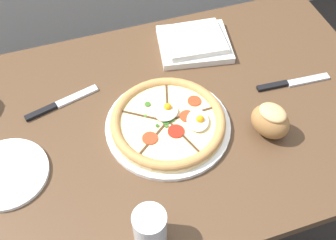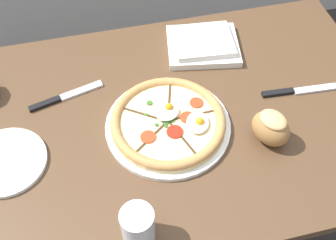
{
  "view_description": "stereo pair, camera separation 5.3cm",
  "coord_description": "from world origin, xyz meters",
  "px_view_note": "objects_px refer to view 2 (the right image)",
  "views": [
    {
      "loc": [
        -0.12,
        -0.62,
        1.6
      ],
      "look_at": [
        0.07,
        -0.03,
        0.8
      ],
      "focal_mm": 45.0,
      "sensor_mm": 36.0,
      "label": 1
    },
    {
      "loc": [
        -0.07,
        -0.64,
        1.6
      ],
      "look_at": [
        0.07,
        -0.03,
        0.8
      ],
      "focal_mm": 45.0,
      "sensor_mm": 36.0,
      "label": 2
    }
  ],
  "objects_px": {
    "bread_piece_near": "(271,127)",
    "pizza": "(168,123)",
    "knife_spare": "(65,96)",
    "napkin_folded": "(203,44)",
    "knife_main": "(298,90)",
    "side_saucer": "(6,162)",
    "dining_table": "(139,150)",
    "water_glass": "(138,227)"
  },
  "relations": [
    {
      "from": "water_glass",
      "to": "napkin_folded",
      "type": "bearing_deg",
      "value": 60.75
    },
    {
      "from": "knife_spare",
      "to": "water_glass",
      "type": "xyz_separation_m",
      "value": [
        0.11,
        -0.41,
        0.04
      ]
    },
    {
      "from": "bread_piece_near",
      "to": "side_saucer",
      "type": "distance_m",
      "value": 0.62
    },
    {
      "from": "dining_table",
      "to": "knife_main",
      "type": "height_order",
      "value": "knife_main"
    },
    {
      "from": "pizza",
      "to": "knife_spare",
      "type": "height_order",
      "value": "pizza"
    },
    {
      "from": "napkin_folded",
      "to": "knife_main",
      "type": "bearing_deg",
      "value": -47.54
    },
    {
      "from": "napkin_folded",
      "to": "knife_main",
      "type": "height_order",
      "value": "napkin_folded"
    },
    {
      "from": "bread_piece_near",
      "to": "side_saucer",
      "type": "bearing_deg",
      "value": 172.9
    },
    {
      "from": "side_saucer",
      "to": "knife_main",
      "type": "bearing_deg",
      "value": 3.76
    },
    {
      "from": "knife_spare",
      "to": "water_glass",
      "type": "relative_size",
      "value": 2.07
    },
    {
      "from": "knife_main",
      "to": "knife_spare",
      "type": "bearing_deg",
      "value": 172.22
    },
    {
      "from": "side_saucer",
      "to": "pizza",
      "type": "bearing_deg",
      "value": 1.84
    },
    {
      "from": "bread_piece_near",
      "to": "pizza",
      "type": "bearing_deg",
      "value": 158.4
    },
    {
      "from": "knife_main",
      "to": "side_saucer",
      "type": "height_order",
      "value": "same"
    },
    {
      "from": "knife_spare",
      "to": "side_saucer",
      "type": "distance_m",
      "value": 0.23
    },
    {
      "from": "dining_table",
      "to": "side_saucer",
      "type": "bearing_deg",
      "value": -172.16
    },
    {
      "from": "dining_table",
      "to": "pizza",
      "type": "xyz_separation_m",
      "value": [
        0.08,
        -0.03,
        0.14
      ]
    },
    {
      "from": "dining_table",
      "to": "bread_piece_near",
      "type": "height_order",
      "value": "bread_piece_near"
    },
    {
      "from": "knife_main",
      "to": "knife_spare",
      "type": "xyz_separation_m",
      "value": [
        -0.6,
        0.12,
        -0.0
      ]
    },
    {
      "from": "pizza",
      "to": "side_saucer",
      "type": "xyz_separation_m",
      "value": [
        -0.39,
        -0.01,
        -0.01
      ]
    },
    {
      "from": "bread_piece_near",
      "to": "side_saucer",
      "type": "xyz_separation_m",
      "value": [
        -0.61,
        0.08,
        -0.04
      ]
    },
    {
      "from": "knife_main",
      "to": "pizza",
      "type": "bearing_deg",
      "value": -170.57
    },
    {
      "from": "side_saucer",
      "to": "napkin_folded",
      "type": "bearing_deg",
      "value": 25.79
    },
    {
      "from": "water_glass",
      "to": "bread_piece_near",
      "type": "bearing_deg",
      "value": 25.75
    },
    {
      "from": "dining_table",
      "to": "water_glass",
      "type": "xyz_separation_m",
      "value": [
        -0.05,
        -0.29,
        0.16
      ]
    },
    {
      "from": "pizza",
      "to": "knife_main",
      "type": "height_order",
      "value": "pizza"
    },
    {
      "from": "pizza",
      "to": "napkin_folded",
      "type": "height_order",
      "value": "pizza"
    },
    {
      "from": "bread_piece_near",
      "to": "water_glass",
      "type": "height_order",
      "value": "water_glass"
    },
    {
      "from": "bread_piece_near",
      "to": "knife_main",
      "type": "xyz_separation_m",
      "value": [
        0.14,
        0.13,
        -0.04
      ]
    },
    {
      "from": "pizza",
      "to": "side_saucer",
      "type": "bearing_deg",
      "value": -178.16
    },
    {
      "from": "napkin_folded",
      "to": "dining_table",
      "type": "bearing_deg",
      "value": -136.81
    },
    {
      "from": "dining_table",
      "to": "bread_piece_near",
      "type": "distance_m",
      "value": 0.36
    },
    {
      "from": "pizza",
      "to": "side_saucer",
      "type": "height_order",
      "value": "pizza"
    },
    {
      "from": "napkin_folded",
      "to": "water_glass",
      "type": "relative_size",
      "value": 2.38
    },
    {
      "from": "knife_main",
      "to": "water_glass",
      "type": "distance_m",
      "value": 0.57
    },
    {
      "from": "knife_spare",
      "to": "side_saucer",
      "type": "bearing_deg",
      "value": -146.11
    },
    {
      "from": "napkin_folded",
      "to": "knife_spare",
      "type": "height_order",
      "value": "napkin_folded"
    },
    {
      "from": "knife_main",
      "to": "water_glass",
      "type": "height_order",
      "value": "water_glass"
    },
    {
      "from": "napkin_folded",
      "to": "water_glass",
      "type": "xyz_separation_m",
      "value": [
        -0.29,
        -0.51,
        0.03
      ]
    },
    {
      "from": "pizza",
      "to": "bread_piece_near",
      "type": "height_order",
      "value": "bread_piece_near"
    },
    {
      "from": "dining_table",
      "to": "knife_spare",
      "type": "relative_size",
      "value": 6.75
    },
    {
      "from": "water_glass",
      "to": "side_saucer",
      "type": "distance_m",
      "value": 0.36
    }
  ]
}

